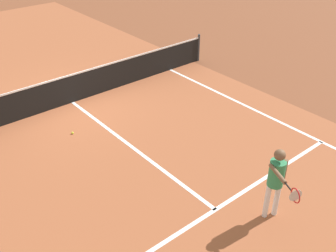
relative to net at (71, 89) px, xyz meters
The scene contains 8 objects.
ground_plane 0.49m from the net, ahead, with size 60.00×60.00×0.00m, color brown.
court_surface_inbounds 0.49m from the net, ahead, with size 10.62×24.40×0.00m, color #9E5433.
line_sideline_right 7.24m from the net, 55.34° to the right, with size 0.10×11.89×0.01m, color white.
line_service_near 6.42m from the net, 90.00° to the right, with size 8.22×0.10×0.01m, color white.
line_center_service 3.24m from the net, 90.00° to the right, with size 0.10×6.40×0.01m, color white.
net is the anchor object (origin of this frame).
player_near 7.32m from the net, 84.10° to the right, with size 0.84×1.05×1.67m.
tennis_ball_near_net 1.98m from the net, 118.08° to the right, with size 0.07×0.07×0.07m, color #CCE033.
Camera 1 is at (-4.82, -10.60, 5.98)m, focal length 42.24 mm.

